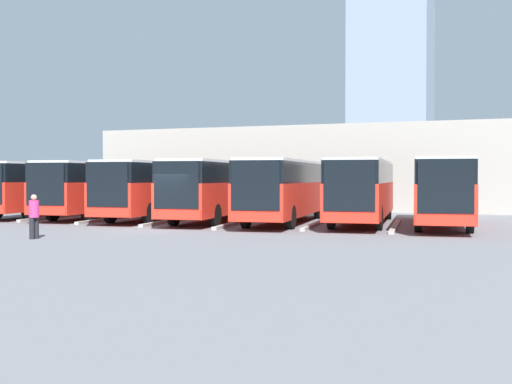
{
  "coord_description": "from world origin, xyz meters",
  "views": [
    {
      "loc": [
        -14.34,
        25.48,
        2.39
      ],
      "look_at": [
        -2.1,
        -6.08,
        1.57
      ],
      "focal_mm": 45.0,
      "sensor_mm": 36.0,
      "label": 1
    }
  ],
  "objects": [
    {
      "name": "ground_plane",
      "position": [
        0.0,
        0.0,
        0.0
      ],
      "size": [
        600.0,
        600.0,
        0.0
      ],
      "primitive_type": "plane",
      "color": "slate"
    },
    {
      "name": "bus_0",
      "position": [
        -11.54,
        -6.49,
        1.79
      ],
      "size": [
        3.76,
        12.39,
        3.21
      ],
      "rotation": [
        0.0,
        0.0,
        0.11
      ],
      "color": "red",
      "rests_on": "ground_plane"
    },
    {
      "name": "curb_divider_0",
      "position": [
        -9.62,
        -4.69,
        0.07
      ],
      "size": [
        1.06,
        7.35,
        0.15
      ],
      "primitive_type": "cube",
      "rotation": [
        0.0,
        0.0,
        0.11
      ],
      "color": "#9E9E99",
      "rests_on": "ground_plane"
    },
    {
      "name": "bus_1",
      "position": [
        -7.69,
        -6.6,
        1.79
      ],
      "size": [
        3.76,
        12.39,
        3.21
      ],
      "rotation": [
        0.0,
        0.0,
        0.11
      ],
      "color": "red",
      "rests_on": "ground_plane"
    },
    {
      "name": "curb_divider_1",
      "position": [
        -5.77,
        -4.79,
        0.07
      ],
      "size": [
        1.06,
        7.35,
        0.15
      ],
      "primitive_type": "cube",
      "rotation": [
        0.0,
        0.0,
        0.11
      ],
      "color": "#9E9E99",
      "rests_on": "ground_plane"
    },
    {
      "name": "bus_2",
      "position": [
        -3.85,
        -5.77,
        1.79
      ],
      "size": [
        3.76,
        12.39,
        3.21
      ],
      "rotation": [
        0.0,
        0.0,
        0.11
      ],
      "color": "red",
      "rests_on": "ground_plane"
    },
    {
      "name": "curb_divider_2",
      "position": [
        -1.92,
        -3.97,
        0.07
      ],
      "size": [
        1.06,
        7.35,
        0.15
      ],
      "primitive_type": "cube",
      "rotation": [
        0.0,
        0.0,
        0.11
      ],
      "color": "#9E9E99",
      "rests_on": "ground_plane"
    },
    {
      "name": "bus_3",
      "position": [
        -0.0,
        -5.92,
        1.79
      ],
      "size": [
        3.76,
        12.39,
        3.21
      ],
      "rotation": [
        0.0,
        0.0,
        0.11
      ],
      "color": "red",
      "rests_on": "ground_plane"
    },
    {
      "name": "curb_divider_3",
      "position": [
        1.92,
        -4.11,
        0.07
      ],
      "size": [
        1.06,
        7.35,
        0.15
      ],
      "primitive_type": "cube",
      "rotation": [
        0.0,
        0.0,
        0.11
      ],
      "color": "#9E9E99",
      "rests_on": "ground_plane"
    },
    {
      "name": "bus_4",
      "position": [
        3.84,
        -6.23,
        1.79
      ],
      "size": [
        3.76,
        12.39,
        3.21
      ],
      "rotation": [
        0.0,
        0.0,
        0.11
      ],
      "color": "red",
      "rests_on": "ground_plane"
    },
    {
      "name": "curb_divider_4",
      "position": [
        5.77,
        -4.42,
        0.07
      ],
      "size": [
        1.06,
        7.35,
        0.15
      ],
      "primitive_type": "cube",
      "rotation": [
        0.0,
        0.0,
        0.11
      ],
      "color": "#9E9E99",
      "rests_on": "ground_plane"
    },
    {
      "name": "bus_5",
      "position": [
        7.69,
        -6.52,
        1.79
      ],
      "size": [
        3.76,
        12.39,
        3.21
      ],
      "rotation": [
        0.0,
        0.0,
        0.11
      ],
      "color": "red",
      "rests_on": "ground_plane"
    },
    {
      "name": "curb_divider_5",
      "position": [
        9.62,
        -4.71,
        0.07
      ],
      "size": [
        1.06,
        7.35,
        0.15
      ],
      "primitive_type": "cube",
      "rotation": [
        0.0,
        0.0,
        0.11
      ],
      "color": "#9E9E99",
      "rests_on": "ground_plane"
    },
    {
      "name": "bus_6",
      "position": [
        11.54,
        -6.47,
        1.79
      ],
      "size": [
        3.76,
        12.39,
        3.21
      ],
      "rotation": [
        0.0,
        0.0,
        0.11
      ],
      "color": "red",
      "rests_on": "ground_plane"
    },
    {
      "name": "pedestrian",
      "position": [
        2.44,
        5.72,
        0.92
      ],
      "size": [
        0.44,
        0.44,
        1.71
      ],
      "rotation": [
        0.0,
        0.0,
        4.53
      ],
      "color": "black",
      "rests_on": "ground_plane"
    },
    {
      "name": "station_building",
      "position": [
        0.0,
        -23.03,
        3.03
      ],
      "size": [
        30.42,
        14.32,
        6.0
      ],
      "color": "#A8A399",
      "rests_on": "ground_plane"
    },
    {
      "name": "office_tower",
      "position": [
        15.83,
        -159.05,
        40.12
      ],
      "size": [
        21.64,
        21.64,
        81.44
      ],
      "color": "#7F8EA3",
      "rests_on": "ground_plane"
    }
  ]
}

